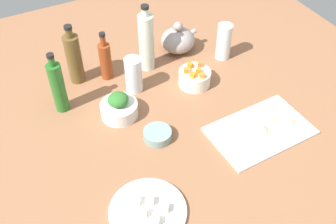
{
  "coord_description": "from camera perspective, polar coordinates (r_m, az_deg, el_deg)",
  "views": [
    {
      "loc": [
        -44.9,
        -86.22,
        103.69
      ],
      "look_at": [
        0.0,
        0.0,
        8.0
      ],
      "focal_mm": 43.36,
      "sensor_mm": 36.0,
      "label": 1
    }
  ],
  "objects": [
    {
      "name": "tabletop",
      "position": [
        1.41,
        -0.0,
        -1.88
      ],
      "size": [
        190.0,
        190.0,
        3.0
      ],
      "primitive_type": "cube",
      "color": "#8F5F40",
      "rests_on": "ground"
    },
    {
      "name": "cutting_board",
      "position": [
        1.4,
        12.82,
        -2.59
      ],
      "size": [
        34.31,
        22.63,
        1.0
      ],
      "primitive_type": "cube",
      "rotation": [
        0.0,
        0.0,
        0.04
      ],
      "color": "silver",
      "rests_on": "tabletop"
    },
    {
      "name": "plate_tofu",
      "position": [
        1.18,
        -2.86,
        -13.77
      ],
      "size": [
        22.17,
        22.17,
        1.2
      ],
      "primitive_type": "cylinder",
      "color": "white",
      "rests_on": "tabletop"
    },
    {
      "name": "bowl_greens",
      "position": [
        1.42,
        -6.86,
        0.34
      ],
      "size": [
        12.94,
        12.94,
        5.23
      ],
      "primitive_type": "cylinder",
      "color": "white",
      "rests_on": "tabletop"
    },
    {
      "name": "bowl_carrots",
      "position": [
        1.53,
        3.76,
        4.83
      ],
      "size": [
        12.08,
        12.08,
        5.87
      ],
      "primitive_type": "cylinder",
      "color": "white",
      "rests_on": "tabletop"
    },
    {
      "name": "bowl_small_side",
      "position": [
        1.34,
        -1.5,
        -3.22
      ],
      "size": [
        9.48,
        9.48,
        3.23
      ],
      "primitive_type": "cylinder",
      "color": "gray",
      "rests_on": "tabletop"
    },
    {
      "name": "teapot",
      "position": [
        1.69,
        1.4,
        10.11
      ],
      "size": [
        15.55,
        13.73,
        13.56
      ],
      "color": "#9E928F",
      "rests_on": "tabletop"
    },
    {
      "name": "bottle_0",
      "position": [
        1.54,
        -13.08,
        7.41
      ],
      "size": [
        5.76,
        5.76,
        24.07
      ],
      "color": "brown",
      "rests_on": "tabletop"
    },
    {
      "name": "bottle_1",
      "position": [
        1.56,
        -3.06,
        9.86
      ],
      "size": [
        5.91,
        5.91,
        27.36
      ],
      "color": "silver",
      "rests_on": "tabletop"
    },
    {
      "name": "bottle_2",
      "position": [
        1.55,
        -8.79,
        7.24
      ],
      "size": [
        4.53,
        4.53,
        19.95
      ],
      "color": "#923C19",
      "rests_on": "tabletop"
    },
    {
      "name": "bottle_3",
      "position": [
        1.43,
        -15.23,
        3.48
      ],
      "size": [
        4.89,
        4.89,
        23.71
      ],
      "color": "#276C25",
      "rests_on": "tabletop"
    },
    {
      "name": "drinking_glass_0",
      "position": [
        1.65,
        7.85,
        9.79
      ],
      "size": [
        5.93,
        5.93,
        14.98
      ],
      "primitive_type": "cylinder",
      "color": "white",
      "rests_on": "tabletop"
    },
    {
      "name": "drinking_glass_1",
      "position": [
        1.49,
        -4.88,
        5.26
      ],
      "size": [
        6.32,
        6.32,
        13.9
      ],
      "primitive_type": "cylinder",
      "color": "white",
      "rests_on": "tabletop"
    },
    {
      "name": "carrot_cube_0",
      "position": [
        1.53,
        3.13,
        6.55
      ],
      "size": [
        2.5,
        2.5,
        1.8
      ],
      "primitive_type": "cube",
      "rotation": [
        0.0,
        0.0,
        0.59
      ],
      "color": "orange",
      "rests_on": "bowl_carrots"
    },
    {
      "name": "carrot_cube_1",
      "position": [
        1.54,
        4.52,
        6.74
      ],
      "size": [
        2.42,
        2.42,
        1.8
      ],
      "primitive_type": "cube",
      "rotation": [
        0.0,
        0.0,
        1.11
      ],
      "color": "orange",
      "rests_on": "bowl_carrots"
    },
    {
      "name": "carrot_cube_2",
      "position": [
        1.48,
        3.55,
        5.2
      ],
      "size": [
        2.38,
        2.38,
        1.8
      ],
      "primitive_type": "cube",
      "rotation": [
        0.0,
        0.0,
        0.42
      ],
      "color": "orange",
      "rests_on": "bowl_carrots"
    },
    {
      "name": "carrot_cube_3",
      "position": [
        1.5,
        2.58,
        5.86
      ],
      "size": [
        2.32,
        2.32,
        1.8
      ],
      "primitive_type": "cube",
      "rotation": [
        0.0,
        0.0,
        2.78
      ],
      "color": "orange",
      "rests_on": "bowl_carrots"
    },
    {
      "name": "carrot_cube_4",
      "position": [
        1.49,
        4.83,
        5.14
      ],
      "size": [
        2.54,
        2.54,
        1.8
      ],
      "primitive_type": "cube",
      "rotation": [
        0.0,
        0.0,
        0.82
      ],
      "color": "orange",
      "rests_on": "bowl_carrots"
    },
    {
      "name": "carrot_cube_5",
      "position": [
        1.51,
        4.3,
        5.81
      ],
      "size": [
        2.52,
        2.52,
        1.8
      ],
      "primitive_type": "cube",
      "rotation": [
        0.0,
        0.0,
        0.94
      ],
      "color": "orange",
      "rests_on": "bowl_carrots"
    },
    {
      "name": "chopped_greens_mound",
      "position": [
        1.38,
        -7.03,
        1.76
      ],
      "size": [
        7.69,
        7.37,
        4.31
      ],
      "primitive_type": "ellipsoid",
      "rotation": [
        0.0,
        0.0,
        0.06
      ],
      "color": "#30702C",
      "rests_on": "bowl_greens"
    },
    {
      "name": "tofu_cube_0",
      "position": [
        1.16,
        -3.49,
        -13.96
      ],
      "size": [
        3.11,
        3.11,
        2.2
      ],
      "primitive_type": "cube",
      "rotation": [
        0.0,
        0.0,
        0.85
      ],
      "color": "white",
      "rests_on": "plate_tofu"
    },
    {
      "name": "tofu_cube_1",
      "position": [
        1.16,
        -0.49,
        -13.36
      ],
      "size": [
        3.05,
        3.05,
        2.2
      ],
      "primitive_type": "cube",
      "rotation": [
        0.0,
        0.0,
        0.99
      ],
      "color": "white",
      "rests_on": "plate_tofu"
    },
    {
      "name": "tofu_cube_2",
      "position": [
        1.17,
        -2.56,
        -12.4
      ],
      "size": [
        2.99,
        2.99,
        2.2
      ],
      "primitive_type": "cube",
      "rotation": [
        0.0,
        0.0,
        2.63
      ],
      "color": "silver",
      "rests_on": "plate_tofu"
    },
    {
      "name": "tofu_cube_3",
      "position": [
        1.14,
        -1.76,
        -15.01
      ],
      "size": [
        3.08,
        3.08,
        2.2
      ],
      "primitive_type": "cube",
      "rotation": [
        0.0,
        0.0,
        0.93
      ],
      "color": "silver",
      "rests_on": "plate_tofu"
    },
    {
      "name": "tofu_cube_4",
      "position": [
        1.18,
        -4.42,
        -12.34
      ],
      "size": [
        3.1,
        3.1,
        2.2
      ],
      "primitive_type": "cube",
      "rotation": [
        0.0,
        0.0,
        2.43
      ],
      "color": "white",
      "rests_on": "plate_tofu"
    },
    {
      "name": "dumpling_0",
      "position": [
        1.43,
        14.07,
        -0.9
      ],
      "size": [
        5.91,
        5.9,
        2.11
      ],
      "primitive_type": "pyramid",
      "rotation": [
        0.0,
        0.0,
        0.06
      ],
      "color": "beige",
      "rests_on": "cutting_board"
    },
    {
      "name": "dumpling_1",
      "position": [
        1.38,
        13.07,
        -2.22
      ],
      "size": [
        5.61,
        5.93,
        2.61
      ],
      "primitive_type": "pyramid",
      "rotation": [
        0.0,
        0.0,
        4.85
      ],
      "color": "beige",
      "rests_on": "cutting_board"
    },
    {
      "name": "dumpling_2",
      "position": [
        1.44,
        16.8,
        -1.12
      ],
      "size": [
        4.26,
        4.53,
        2.04
      ],
      "primitive_type": "pyramid",
      "rotation": [
        0.0,
        0.0,
        1.48
      ],
      "color": "beige",
      "rests_on": "cutting_board"
    },
    {
      "name": "dumpling_3",
      "position": [
        1.48,
        15.54,
        0.77
      ],
      "size": [
        5.45,
        5.6,
        2.41
      ],
      "primitive_type": "pyramid",
      "rotation": [
        0.0,
        0.0,
        0.95
      ],
      "color": "beige",
      "rests_on": "cutting_board"
    }
  ]
}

